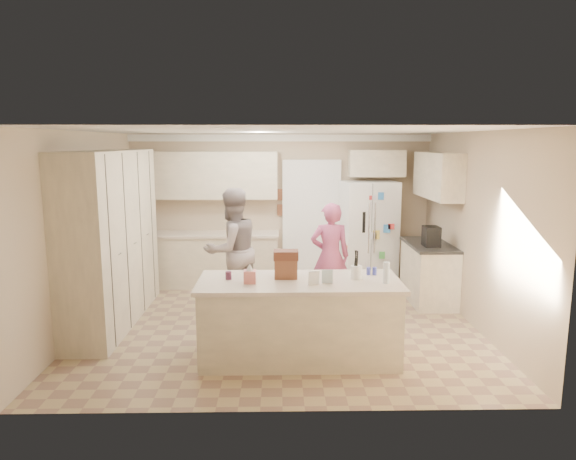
{
  "coord_description": "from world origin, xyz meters",
  "views": [
    {
      "loc": [
        -0.03,
        -6.69,
        2.46
      ],
      "look_at": [
        0.1,
        0.35,
        1.25
      ],
      "focal_mm": 32.0,
      "sensor_mm": 36.0,
      "label": 1
    }
  ],
  "objects_px": {
    "dollhouse_body": "(286,269)",
    "coffee_maker": "(431,236)",
    "refrigerator": "(368,233)",
    "tissue_box": "(250,277)",
    "teen_boy": "(232,250)",
    "island_base": "(299,321)",
    "utensil_crock": "(356,272)",
    "teen_girl": "(330,256)"
  },
  "relations": [
    {
      "from": "dollhouse_body",
      "to": "teen_girl",
      "type": "bearing_deg",
      "value": 68.13
    },
    {
      "from": "refrigerator",
      "to": "tissue_box",
      "type": "xyz_separation_m",
      "value": [
        -1.87,
        -3.24,
        0.1
      ]
    },
    {
      "from": "coffee_maker",
      "to": "island_base",
      "type": "bearing_deg",
      "value": -137.17
    },
    {
      "from": "teen_girl",
      "to": "utensil_crock",
      "type": "bearing_deg",
      "value": 92.54
    },
    {
      "from": "refrigerator",
      "to": "island_base",
      "type": "relative_size",
      "value": 0.82
    },
    {
      "from": "teen_boy",
      "to": "refrigerator",
      "type": "bearing_deg",
      "value": 176.12
    },
    {
      "from": "refrigerator",
      "to": "teen_girl",
      "type": "bearing_deg",
      "value": -129.38
    },
    {
      "from": "tissue_box",
      "to": "dollhouse_body",
      "type": "xyz_separation_m",
      "value": [
        0.4,
        0.2,
        0.04
      ]
    },
    {
      "from": "coffee_maker",
      "to": "utensil_crock",
      "type": "height_order",
      "value": "coffee_maker"
    },
    {
      "from": "tissue_box",
      "to": "teen_boy",
      "type": "relative_size",
      "value": 0.08
    },
    {
      "from": "island_base",
      "to": "teen_girl",
      "type": "relative_size",
      "value": 1.38
    },
    {
      "from": "dollhouse_body",
      "to": "coffee_maker",
      "type": "bearing_deg",
      "value": 39.29
    },
    {
      "from": "teen_girl",
      "to": "refrigerator",
      "type": "bearing_deg",
      "value": -121.75
    },
    {
      "from": "teen_boy",
      "to": "coffee_maker",
      "type": "bearing_deg",
      "value": 147.09
    },
    {
      "from": "dollhouse_body",
      "to": "teen_boy",
      "type": "height_order",
      "value": "teen_boy"
    },
    {
      "from": "tissue_box",
      "to": "coffee_maker",
      "type": "bearing_deg",
      "value": 37.57
    },
    {
      "from": "island_base",
      "to": "utensil_crock",
      "type": "bearing_deg",
      "value": 4.4
    },
    {
      "from": "island_base",
      "to": "utensil_crock",
      "type": "height_order",
      "value": "utensil_crock"
    },
    {
      "from": "refrigerator",
      "to": "teen_girl",
      "type": "xyz_separation_m",
      "value": [
        -0.79,
        -1.35,
        -0.1
      ]
    },
    {
      "from": "tissue_box",
      "to": "teen_boy",
      "type": "bearing_deg",
      "value": 101.13
    },
    {
      "from": "refrigerator",
      "to": "coffee_maker",
      "type": "xyz_separation_m",
      "value": [
        0.73,
        -1.24,
        0.17
      ]
    },
    {
      "from": "tissue_box",
      "to": "teen_boy",
      "type": "xyz_separation_m",
      "value": [
        -0.36,
        1.83,
        -0.09
      ]
    },
    {
      "from": "teen_boy",
      "to": "teen_girl",
      "type": "distance_m",
      "value": 1.44
    },
    {
      "from": "dollhouse_body",
      "to": "teen_boy",
      "type": "bearing_deg",
      "value": 115.03
    },
    {
      "from": "coffee_maker",
      "to": "teen_girl",
      "type": "bearing_deg",
      "value": -175.87
    },
    {
      "from": "coffee_maker",
      "to": "island_base",
      "type": "xyz_separation_m",
      "value": [
        -2.05,
        -1.9,
        -0.63
      ]
    },
    {
      "from": "island_base",
      "to": "teen_boy",
      "type": "xyz_separation_m",
      "value": [
        -0.91,
        1.73,
        0.47
      ]
    },
    {
      "from": "island_base",
      "to": "teen_boy",
      "type": "distance_m",
      "value": 2.01
    },
    {
      "from": "coffee_maker",
      "to": "dollhouse_body",
      "type": "height_order",
      "value": "coffee_maker"
    },
    {
      "from": "refrigerator",
      "to": "utensil_crock",
      "type": "xyz_separation_m",
      "value": [
        -0.67,
        -3.09,
        0.1
      ]
    },
    {
      "from": "dollhouse_body",
      "to": "refrigerator",
      "type": "bearing_deg",
      "value": 64.25
    },
    {
      "from": "dollhouse_body",
      "to": "teen_girl",
      "type": "distance_m",
      "value": 1.84
    },
    {
      "from": "refrigerator",
      "to": "teen_boy",
      "type": "relative_size",
      "value": 0.99
    },
    {
      "from": "dollhouse_body",
      "to": "utensil_crock",
      "type": "bearing_deg",
      "value": -3.58
    },
    {
      "from": "refrigerator",
      "to": "tissue_box",
      "type": "bearing_deg",
      "value": -129.04
    },
    {
      "from": "tissue_box",
      "to": "teen_girl",
      "type": "xyz_separation_m",
      "value": [
        1.08,
        1.89,
        -0.2
      ]
    },
    {
      "from": "utensil_crock",
      "to": "dollhouse_body",
      "type": "relative_size",
      "value": 0.58
    },
    {
      "from": "utensil_crock",
      "to": "refrigerator",
      "type": "bearing_deg",
      "value": 77.84
    },
    {
      "from": "island_base",
      "to": "teen_girl",
      "type": "height_order",
      "value": "teen_girl"
    },
    {
      "from": "island_base",
      "to": "coffee_maker",
      "type": "bearing_deg",
      "value": 42.83
    },
    {
      "from": "teen_boy",
      "to": "teen_girl",
      "type": "xyz_separation_m",
      "value": [
        1.44,
        0.06,
        -0.11
      ]
    },
    {
      "from": "refrigerator",
      "to": "dollhouse_body",
      "type": "bearing_deg",
      "value": -124.84
    }
  ]
}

